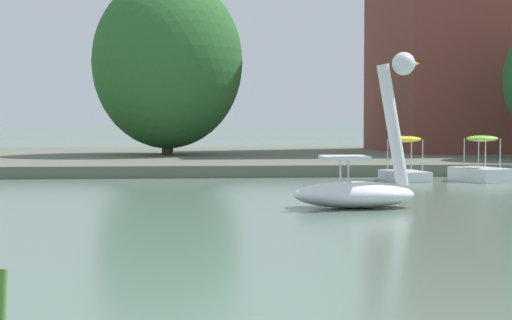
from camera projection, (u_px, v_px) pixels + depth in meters
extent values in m
cube|color=#5B6051|center=(192.00, 159.00, 41.23)|extent=(132.84, 19.96, 0.42)
ellipsoid|color=white|center=(354.00, 195.00, 21.16)|extent=(2.88, 1.53, 0.62)
cylinder|color=white|center=(393.00, 125.00, 21.14)|extent=(0.79, 0.31, 2.88)
sphere|color=white|center=(404.00, 64.00, 21.09)|extent=(0.55, 0.55, 0.54)
cone|color=yellow|center=(413.00, 64.00, 21.10)|extent=(0.34, 0.31, 0.30)
cube|color=white|center=(344.00, 158.00, 21.10)|extent=(1.08, 1.27, 0.08)
cylinder|color=silver|center=(348.00, 171.00, 20.55)|extent=(0.04, 0.04, 0.56)
cylinder|color=silver|center=(340.00, 168.00, 21.67)|extent=(0.04, 0.04, 0.56)
cube|color=white|center=(405.00, 176.00, 30.00)|extent=(1.40, 2.06, 0.33)
ellipsoid|color=yellow|center=(405.00, 139.00, 29.94)|extent=(1.21, 1.31, 0.20)
cylinder|color=#B7B7BF|center=(388.00, 155.00, 30.34)|extent=(0.04, 0.04, 1.06)
cylinder|color=#B7B7BF|center=(411.00, 154.00, 30.52)|extent=(0.04, 0.04, 1.06)
cylinder|color=#B7B7BF|center=(398.00, 156.00, 29.42)|extent=(0.04, 0.04, 1.06)
cylinder|color=#B7B7BF|center=(423.00, 155.00, 29.60)|extent=(0.04, 0.04, 1.06)
cube|color=white|center=(482.00, 174.00, 29.89)|extent=(1.80, 2.43, 0.44)
ellipsoid|color=#8CCC38|center=(482.00, 139.00, 29.83)|extent=(1.31, 1.26, 0.20)
cylinder|color=#B7B7BF|center=(464.00, 153.00, 30.06)|extent=(0.04, 0.04, 0.97)
cylinder|color=#B7B7BF|center=(485.00, 153.00, 30.38)|extent=(0.04, 0.04, 0.97)
cylinder|color=#B7B7BF|center=(479.00, 154.00, 29.33)|extent=(0.04, 0.04, 0.97)
cylinder|color=#B7B7BF|center=(500.00, 153.00, 29.65)|extent=(0.04, 0.04, 0.97)
cylinder|color=#423323|center=(167.00, 124.00, 40.53)|extent=(0.51, 0.51, 2.78)
ellipsoid|color=#2D662D|center=(167.00, 62.00, 40.39)|extent=(9.22, 9.09, 7.75)
cube|color=navy|center=(468.00, 132.00, 44.92)|extent=(4.86, 1.93, 1.93)
cube|color=black|center=(468.00, 124.00, 44.91)|extent=(4.48, 1.96, 0.54)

